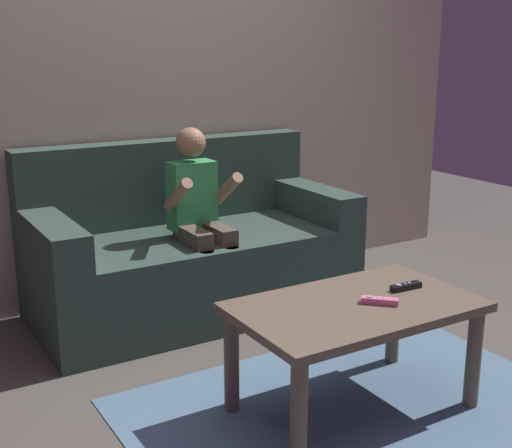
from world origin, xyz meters
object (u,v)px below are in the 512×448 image
at_px(game_remote_black_near_edge, 406,287).
at_px(game_remote_pink_center, 380,301).
at_px(coffee_table, 355,320).
at_px(person_seated_on_couch, 200,214).
at_px(couch, 190,253).

bearing_deg(game_remote_black_near_edge, game_remote_pink_center, -161.20).
height_order(coffee_table, game_remote_pink_center, game_remote_pink_center).
distance_m(person_seated_on_couch, game_remote_pink_center, 1.19).
height_order(couch, game_remote_pink_center, couch).
height_order(person_seated_on_couch, game_remote_pink_center, person_seated_on_couch).
height_order(game_remote_black_near_edge, game_remote_pink_center, same).
bearing_deg(person_seated_on_couch, game_remote_pink_center, -81.49).
height_order(person_seated_on_couch, game_remote_black_near_edge, person_seated_on_couch).
bearing_deg(coffee_table, person_seated_on_couch, 95.34).
xyz_separation_m(coffee_table, game_remote_pink_center, (0.07, -0.06, 0.08)).
relative_size(couch, coffee_table, 1.80).
xyz_separation_m(person_seated_on_couch, game_remote_pink_center, (0.18, -1.17, -0.12)).
distance_m(couch, game_remote_pink_center, 1.37).
xyz_separation_m(person_seated_on_couch, game_remote_black_near_edge, (0.37, -1.11, -0.12)).
relative_size(game_remote_black_near_edge, game_remote_pink_center, 1.12).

